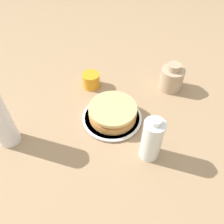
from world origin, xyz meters
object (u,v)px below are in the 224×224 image
(plate, at_px, (112,118))
(cream_jug, at_px, (172,78))
(juice_glass, at_px, (91,80))
(pancake_stack, at_px, (113,112))
(water_bottle_mid, at_px, (152,140))

(plate, height_order, cream_jug, cream_jug)
(juice_glass, bearing_deg, plate, 132.25)
(pancake_stack, distance_m, water_bottle_mid, 0.21)
(plate, relative_size, cream_jug, 1.89)
(plate, distance_m, pancake_stack, 0.03)
(plate, relative_size, pancake_stack, 1.21)
(water_bottle_mid, bearing_deg, plate, -34.66)
(cream_jug, distance_m, water_bottle_mid, 0.38)
(pancake_stack, xyz_separation_m, juice_glass, (0.15, -0.17, -0.01))
(cream_jug, bearing_deg, plate, 53.34)
(plate, bearing_deg, cream_jug, -126.66)
(plate, distance_m, cream_jug, 0.33)
(cream_jug, bearing_deg, juice_glass, 15.62)
(pancake_stack, relative_size, water_bottle_mid, 1.06)
(juice_glass, relative_size, cream_jug, 0.63)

